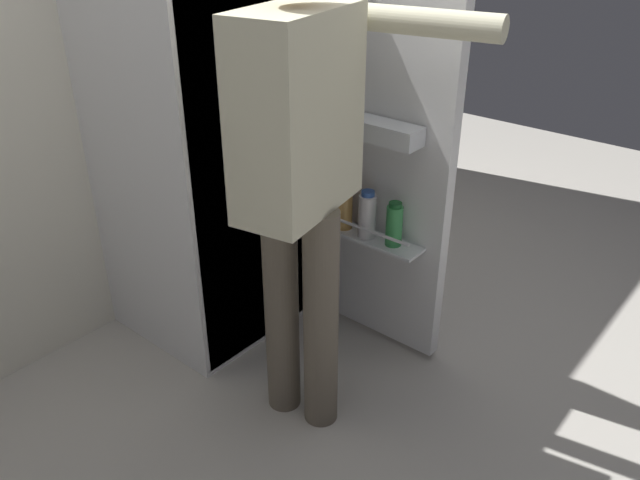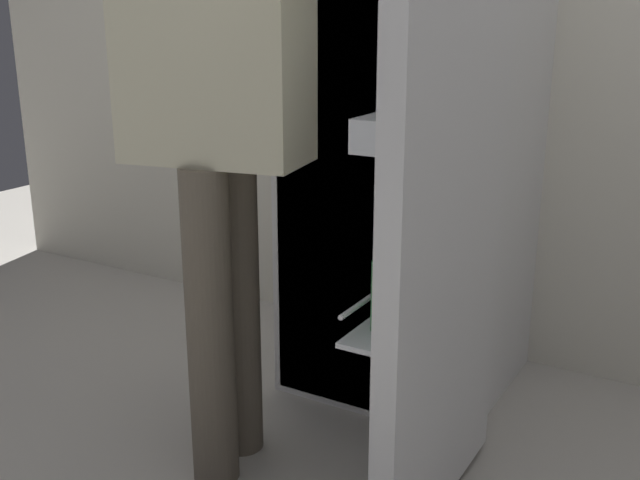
% 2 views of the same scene
% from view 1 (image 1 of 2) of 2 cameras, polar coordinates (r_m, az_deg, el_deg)
% --- Properties ---
extents(ground_plane, '(6.90, 6.90, 0.00)m').
position_cam_1_polar(ground_plane, '(2.65, -1.01, -11.00)').
color(ground_plane, '#B7B2A8').
extents(refrigerator, '(0.71, 1.24, 1.81)m').
position_cam_1_polar(refrigerator, '(2.55, -9.51, 10.28)').
color(refrigerator, white).
rests_on(refrigerator, ground_plane).
extents(person, '(0.64, 0.70, 1.67)m').
position_cam_1_polar(person, '(1.92, -1.81, 7.78)').
color(person, '#665B4C').
rests_on(person, ground_plane).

